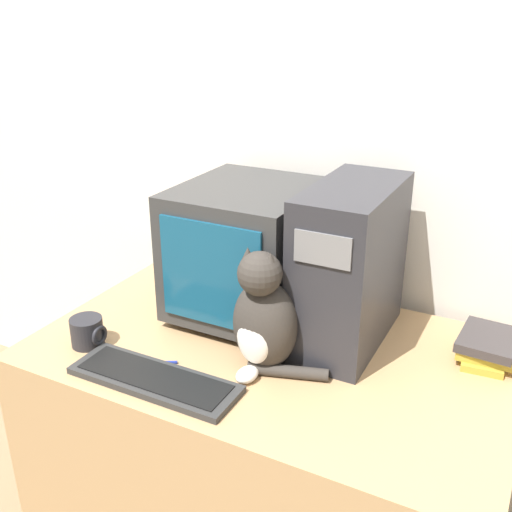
{
  "coord_description": "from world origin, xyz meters",
  "views": [
    {
      "loc": [
        0.65,
        -0.94,
        1.66
      ],
      "look_at": [
        -0.07,
        0.45,
        1.0
      ],
      "focal_mm": 42.0,
      "sensor_mm": 36.0,
      "label": 1
    }
  ],
  "objects_px": {
    "pen": "(150,363)",
    "cat": "(264,319)",
    "mug": "(88,332)",
    "computer_tower": "(350,265)",
    "keyboard": "(154,379)",
    "book_stack": "(488,346)",
    "crt_monitor": "(248,250)"
  },
  "relations": [
    {
      "from": "pen",
      "to": "cat",
      "type": "bearing_deg",
      "value": 25.0
    },
    {
      "from": "mug",
      "to": "cat",
      "type": "bearing_deg",
      "value": 14.52
    },
    {
      "from": "pen",
      "to": "mug",
      "type": "xyz_separation_m",
      "value": [
        -0.22,
        0.0,
        0.04
      ]
    },
    {
      "from": "computer_tower",
      "to": "cat",
      "type": "bearing_deg",
      "value": -119.48
    },
    {
      "from": "computer_tower",
      "to": "mug",
      "type": "distance_m",
      "value": 0.78
    },
    {
      "from": "keyboard",
      "to": "pen",
      "type": "distance_m",
      "value": 0.09
    },
    {
      "from": "computer_tower",
      "to": "mug",
      "type": "bearing_deg",
      "value": -149.28
    },
    {
      "from": "computer_tower",
      "to": "cat",
      "type": "distance_m",
      "value": 0.31
    },
    {
      "from": "book_stack",
      "to": "pen",
      "type": "relative_size",
      "value": 1.47
    },
    {
      "from": "keyboard",
      "to": "book_stack",
      "type": "relative_size",
      "value": 2.34
    },
    {
      "from": "pen",
      "to": "mug",
      "type": "bearing_deg",
      "value": 179.53
    },
    {
      "from": "crt_monitor",
      "to": "mug",
      "type": "xyz_separation_m",
      "value": [
        -0.32,
        -0.39,
        -0.17
      ]
    },
    {
      "from": "keyboard",
      "to": "computer_tower",
      "type": "bearing_deg",
      "value": 51.16
    },
    {
      "from": "computer_tower",
      "to": "pen",
      "type": "bearing_deg",
      "value": -137.87
    },
    {
      "from": "mug",
      "to": "pen",
      "type": "bearing_deg",
      "value": -0.47
    },
    {
      "from": "keyboard",
      "to": "mug",
      "type": "xyz_separation_m",
      "value": [
        -0.28,
        0.07,
        0.03
      ]
    },
    {
      "from": "keyboard",
      "to": "cat",
      "type": "xyz_separation_m",
      "value": [
        0.22,
        0.2,
        0.14
      ]
    },
    {
      "from": "crt_monitor",
      "to": "mug",
      "type": "height_order",
      "value": "crt_monitor"
    },
    {
      "from": "book_stack",
      "to": "pen",
      "type": "bearing_deg",
      "value": -150.72
    },
    {
      "from": "cat",
      "to": "book_stack",
      "type": "height_order",
      "value": "cat"
    },
    {
      "from": "keyboard",
      "to": "mug",
      "type": "bearing_deg",
      "value": 166.67
    },
    {
      "from": "book_stack",
      "to": "pen",
      "type": "height_order",
      "value": "book_stack"
    },
    {
      "from": "cat",
      "to": "keyboard",
      "type": "bearing_deg",
      "value": -132.46
    },
    {
      "from": "cat",
      "to": "book_stack",
      "type": "distance_m",
      "value": 0.64
    },
    {
      "from": "crt_monitor",
      "to": "keyboard",
      "type": "xyz_separation_m",
      "value": [
        -0.03,
        -0.46,
        -0.21
      ]
    },
    {
      "from": "keyboard",
      "to": "cat",
      "type": "relative_size",
      "value": 1.33
    },
    {
      "from": "crt_monitor",
      "to": "computer_tower",
      "type": "xyz_separation_m",
      "value": [
        0.33,
        -0.01,
        0.02
      ]
    },
    {
      "from": "keyboard",
      "to": "cat",
      "type": "distance_m",
      "value": 0.33
    },
    {
      "from": "computer_tower",
      "to": "book_stack",
      "type": "distance_m",
      "value": 0.44
    },
    {
      "from": "crt_monitor",
      "to": "pen",
      "type": "xyz_separation_m",
      "value": [
        -0.1,
        -0.39,
        -0.21
      ]
    },
    {
      "from": "pen",
      "to": "keyboard",
      "type": "bearing_deg",
      "value": -45.83
    },
    {
      "from": "crt_monitor",
      "to": "keyboard",
      "type": "relative_size",
      "value": 0.96
    }
  ]
}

